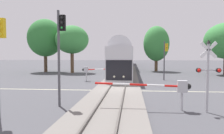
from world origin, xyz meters
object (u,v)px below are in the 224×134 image
at_px(crossing_gate_near, 171,87).
at_px(oak_behind_train, 72,40).
at_px(commuter_train, 126,57).
at_px(crossing_signal_mast, 208,68).
at_px(traffic_signal_far_side, 165,54).
at_px(pine_left_background, 45,38).
at_px(crossing_gate_far, 92,70).
at_px(traffic_signal_median, 60,43).
at_px(elm_centre_background, 156,44).

bearing_deg(crossing_gate_near, oak_behind_train, 116.76).
bearing_deg(crossing_gate_near, commuter_train, 95.56).
bearing_deg(commuter_train, crossing_signal_mast, -81.59).
xyz_separation_m(traffic_signal_far_side, pine_left_background, (-20.77, 11.81, 3.09)).
xyz_separation_m(crossing_gate_far, pine_left_background, (-11.44, 13.64, 5.08)).
height_order(traffic_signal_median, elm_centre_background, elm_centre_background).
bearing_deg(crossing_gate_near, pine_left_background, 124.33).
bearing_deg(traffic_signal_median, oak_behind_train, 103.83).
relative_size(elm_centre_background, pine_left_background, 0.89).
bearing_deg(traffic_signal_median, crossing_signal_mast, -4.98).
relative_size(crossing_gate_near, elm_centre_background, 0.64).
bearing_deg(traffic_signal_far_side, commuter_train, 104.27).
distance_m(crossing_signal_mast, traffic_signal_median, 9.03).
xyz_separation_m(crossing_signal_mast, elm_centre_background, (0.53, 31.61, 2.95)).
xyz_separation_m(crossing_gate_near, traffic_signal_median, (-6.89, 0.41, 2.69)).
relative_size(traffic_signal_far_side, oak_behind_train, 0.59).
relative_size(commuter_train, crossing_gate_far, 9.96).
relative_size(crossing_gate_near, crossing_signal_mast, 1.38).
height_order(oak_behind_train, elm_centre_background, elm_centre_background).
relative_size(traffic_signal_far_side, pine_left_background, 0.50).
bearing_deg(crossing_gate_far, crossing_gate_near, -62.11).
distance_m(crossing_gate_far, oak_behind_train, 14.50).
bearing_deg(pine_left_background, commuter_train, 34.98).
distance_m(oak_behind_train, elm_centre_background, 16.54).
distance_m(crossing_gate_near, pine_left_background, 33.71).
height_order(crossing_signal_mast, pine_left_background, pine_left_background).
xyz_separation_m(crossing_signal_mast, traffic_signal_median, (-8.86, 0.77, 1.55)).
bearing_deg(pine_left_background, crossing_gate_near, -55.67).
distance_m(traffic_signal_median, elm_centre_background, 32.27).
bearing_deg(commuter_train, pine_left_background, -145.02).
distance_m(crossing_gate_near, crossing_gate_far, 15.71).
distance_m(traffic_signal_far_side, pine_left_background, 24.09).
distance_m(crossing_gate_far, elm_centre_background, 20.38).
xyz_separation_m(commuter_train, crossing_signal_mast, (5.68, -38.43, -0.19)).
height_order(crossing_gate_near, crossing_gate_far, same).
xyz_separation_m(crossing_gate_far, traffic_signal_far_side, (9.33, 1.83, 1.99)).
height_order(crossing_gate_far, oak_behind_train, oak_behind_train).
height_order(crossing_gate_near, traffic_signal_far_side, traffic_signal_far_side).
xyz_separation_m(traffic_signal_median, traffic_signal_far_side, (8.87, 15.30, -0.70)).
distance_m(crossing_signal_mast, elm_centre_background, 31.75).
relative_size(crossing_gate_far, oak_behind_train, 0.70).
bearing_deg(crossing_signal_mast, pine_left_background, 126.68).
distance_m(traffic_signal_far_side, elm_centre_background, 15.69).
distance_m(crossing_gate_near, oak_behind_train, 29.80).
distance_m(commuter_train, oak_behind_train, 15.52).
height_order(traffic_signal_median, pine_left_background, pine_left_background).
distance_m(commuter_train, traffic_signal_median, 37.82).
xyz_separation_m(traffic_signal_median, elm_centre_background, (9.39, 30.84, 1.40)).
xyz_separation_m(traffic_signal_median, pine_left_background, (-11.90, 27.11, 2.39)).
bearing_deg(pine_left_background, traffic_signal_median, -66.29).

